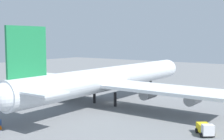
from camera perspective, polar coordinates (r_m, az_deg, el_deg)
The scene contains 5 objects.
ground_plane at distance 81.80m, azimuth 0.00°, elevation -5.96°, with size 279.66×279.66×0.00m, color slate.
cargo_airplane at distance 80.34m, azimuth -0.21°, elevation -1.60°, with size 69.92×62.00×18.96m.
maintenance_van at distance 57.14m, azimuth 16.64°, elevation -10.23°, with size 4.44×4.09×2.21m.
safety_cone_nose at distance 107.90m, azimuth 10.38°, elevation -3.01°, with size 0.43×0.43×0.61m, color orange.
safety_cone_tail at distance 61.90m, azimuth -19.65°, elevation -9.79°, with size 0.55×0.55×0.79m, color orange.
Camera 1 is at (-64.90, -46.91, 16.71)m, focal length 50.10 mm.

